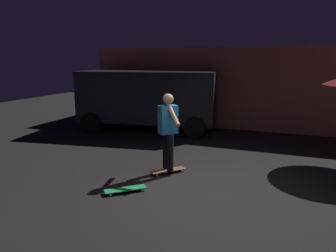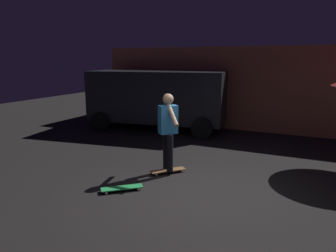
% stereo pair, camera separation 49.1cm
% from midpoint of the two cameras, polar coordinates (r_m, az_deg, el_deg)
% --- Properties ---
extents(ground_plane, '(28.00, 28.00, 0.00)m').
position_cam_midpoint_polar(ground_plane, '(5.93, 3.71, -12.53)').
color(ground_plane, black).
extents(low_building, '(10.00, 4.14, 2.85)m').
position_cam_midpoint_polar(low_building, '(13.36, 10.52, 7.36)').
color(low_building, '#B76B4C').
rests_on(low_building, ground_plane).
extents(parked_van, '(4.84, 2.82, 2.03)m').
position_cam_midpoint_polar(parked_van, '(11.17, -4.78, 5.27)').
color(parked_van, black).
rests_on(parked_van, ground_plane).
extents(skateboard_ridden, '(0.68, 0.71, 0.07)m').
position_cam_midpoint_polar(skateboard_ridden, '(7.05, -2.01, -7.95)').
color(skateboard_ridden, olive).
rests_on(skateboard_ridden, ground_plane).
extents(skateboard_spare, '(0.71, 0.67, 0.07)m').
position_cam_midpoint_polar(skateboard_spare, '(6.18, -9.90, -11.09)').
color(skateboard_spare, green).
rests_on(skateboard_spare, ground_plane).
extents(skater, '(0.78, 0.73, 1.67)m').
position_cam_midpoint_polar(skater, '(6.78, -2.08, -0.13)').
color(skater, black).
rests_on(skater, skateboard_ridden).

